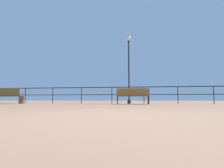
% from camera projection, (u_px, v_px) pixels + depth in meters
% --- Properties ---
extents(ground_plane, '(60.00, 60.00, 0.00)m').
position_uv_depth(ground_plane, '(101.00, 116.00, 2.76)').
color(ground_plane, '#916A4D').
extents(pier_railing, '(25.44, 0.05, 1.04)m').
position_uv_depth(pier_railing, '(128.00, 91.00, 10.45)').
color(pier_railing, black).
rests_on(pier_railing, ground_plane).
extents(bench_far_left, '(1.74, 0.62, 0.93)m').
position_uv_depth(bench_far_left, '(8.00, 95.00, 10.59)').
color(bench_far_left, brown).
rests_on(bench_far_left, ground_plane).
extents(bench_near_left, '(1.82, 0.71, 0.88)m').
position_uv_depth(bench_near_left, '(133.00, 95.00, 9.46)').
color(bench_near_left, brown).
rests_on(bench_near_left, ground_plane).
extents(lamppost_center, '(0.29, 0.29, 4.35)m').
position_uv_depth(lamppost_center, '(129.00, 63.00, 10.76)').
color(lamppost_center, '#252720').
rests_on(lamppost_center, ground_plane).
extents(seagull_on_rail, '(0.24, 0.38, 0.18)m').
position_uv_depth(seagull_on_rail, '(212.00, 84.00, 9.76)').
color(seagull_on_rail, silver).
rests_on(seagull_on_rail, pier_railing).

